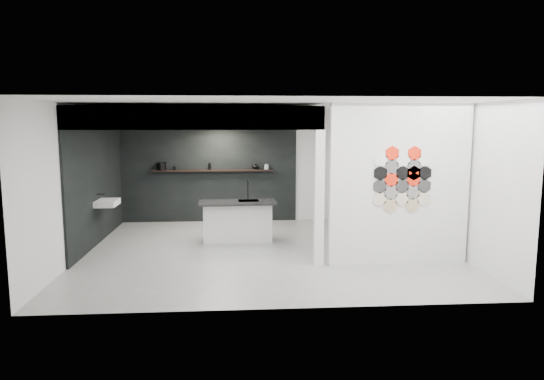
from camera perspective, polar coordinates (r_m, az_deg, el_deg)
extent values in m
cube|color=gray|center=(9.51, -0.47, -7.16)|extent=(7.00, 6.00, 0.01)
cube|color=silver|center=(8.70, 14.73, 0.60)|extent=(2.45, 0.15, 2.80)
cube|color=black|center=(12.23, -7.47, 1.75)|extent=(4.40, 0.04, 2.35)
cube|color=black|center=(10.65, -19.82, 0.46)|extent=(0.04, 4.00, 2.35)
cube|color=silver|center=(10.19, -8.24, 8.28)|extent=(4.40, 4.00, 0.40)
cube|color=silver|center=(8.39, 5.55, -0.99)|extent=(0.16, 0.16, 2.35)
cube|color=silver|center=(8.28, -9.19, 8.38)|extent=(4.40, 0.16, 0.40)
cube|color=silver|center=(10.44, -18.82, -1.44)|extent=(0.40, 0.60, 0.12)
cube|color=black|center=(12.11, -7.03, 2.30)|extent=(3.00, 0.15, 0.04)
cube|color=silver|center=(10.22, -4.07, -3.76)|extent=(1.43, 0.56, 0.81)
cube|color=black|center=(10.07, -4.08, -1.48)|extent=(1.62, 0.76, 0.04)
cube|color=black|center=(10.20, -2.78, -1.28)|extent=(0.43, 0.37, 0.01)
cylinder|color=black|center=(10.36, -2.85, -0.05)|extent=(0.02, 0.02, 0.38)
torus|color=black|center=(10.28, -2.84, 0.95)|extent=(0.02, 0.13, 0.13)
cylinder|color=black|center=(12.22, -12.87, 2.74)|extent=(0.24, 0.24, 0.19)
ellipsoid|color=black|center=(12.09, -1.99, 2.77)|extent=(0.21, 0.21, 0.14)
cylinder|color=gray|center=(12.11, -0.64, 2.65)|extent=(0.13, 0.13, 0.09)
cylinder|color=gray|center=(12.10, -0.64, 2.76)|extent=(0.11, 0.11, 0.13)
cylinder|color=black|center=(12.10, -7.35, 2.77)|extent=(0.07, 0.07, 0.16)
cylinder|color=black|center=(12.18, -11.41, 2.53)|extent=(0.08, 0.08, 0.09)
cylinder|color=beige|center=(8.54, 12.54, -1.07)|extent=(0.26, 0.02, 0.26)
cylinder|color=#2D2D2D|center=(8.51, 12.59, 0.43)|extent=(0.26, 0.02, 0.26)
cylinder|color=black|center=(8.49, 12.63, 1.94)|extent=(0.26, 0.02, 0.26)
cylinder|color=white|center=(8.47, 12.68, 3.45)|extent=(0.26, 0.02, 0.26)
cylinder|color=tan|center=(8.62, 13.76, -1.79)|extent=(0.26, 0.02, 0.26)
cylinder|color=#66635E|center=(8.58, 13.81, -0.31)|extent=(0.26, 0.02, 0.26)
cylinder|color=red|center=(8.56, 13.86, 1.19)|extent=(0.26, 0.02, 0.26)
cylinder|color=black|center=(8.53, 13.91, 2.69)|extent=(0.26, 0.02, 0.26)
cylinder|color=red|center=(8.52, 13.96, 4.20)|extent=(0.26, 0.02, 0.26)
cylinder|color=beige|center=(8.66, 15.02, -1.03)|extent=(0.26, 0.02, 0.26)
cylinder|color=#2D2D2D|center=(8.63, 15.07, 0.45)|extent=(0.26, 0.02, 0.26)
cylinder|color=black|center=(8.61, 15.12, 1.94)|extent=(0.26, 0.02, 0.26)
cylinder|color=white|center=(8.59, 15.18, 3.43)|extent=(0.26, 0.02, 0.26)
cylinder|color=tan|center=(8.74, 16.20, -1.74)|extent=(0.26, 0.02, 0.26)
cylinder|color=#66635E|center=(8.71, 16.25, -0.28)|extent=(0.26, 0.02, 0.26)
cylinder|color=red|center=(8.68, 16.31, 1.20)|extent=(0.26, 0.02, 0.26)
cylinder|color=black|center=(8.66, 16.37, 2.67)|extent=(0.26, 0.02, 0.26)
cylinder|color=red|center=(8.65, 16.43, 4.16)|extent=(0.26, 0.02, 0.26)
cylinder|color=beige|center=(8.80, 17.42, -0.99)|extent=(0.26, 0.02, 0.26)
cylinder|color=#2D2D2D|center=(8.77, 17.48, 0.47)|extent=(0.26, 0.02, 0.26)
cylinder|color=black|center=(8.74, 17.54, 1.93)|extent=(0.26, 0.02, 0.26)
cylinder|color=white|center=(8.72, 17.60, 3.40)|extent=(0.26, 0.02, 0.26)
cylinder|color=red|center=(8.67, 16.34, 1.93)|extent=(0.26, 0.02, 0.26)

